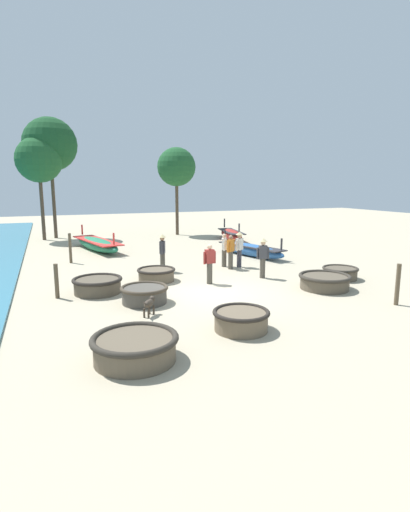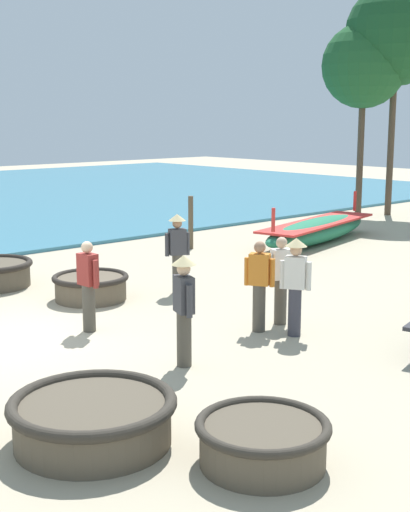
% 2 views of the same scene
% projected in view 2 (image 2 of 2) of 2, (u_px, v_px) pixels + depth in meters
% --- Properties ---
extents(ground_plane, '(80.00, 80.00, 0.00)m').
position_uv_depth(ground_plane, '(15.00, 339.00, 11.80)').
color(ground_plane, tan).
extents(coracle_nearest, '(1.45, 1.45, 0.49)m').
position_uv_depth(coracle_nearest, '(263.00, 440.00, 7.51)').
color(coracle_nearest, brown).
rests_on(coracle_nearest, ground).
extents(coracle_front_left, '(1.91, 1.91, 0.55)m').
position_uv_depth(coracle_front_left, '(93.00, 418.00, 8.00)').
color(coracle_front_left, brown).
rests_on(coracle_front_left, ground).
extents(coracle_far_left, '(1.54, 1.54, 0.52)m').
position_uv_depth(coracle_far_left, '(91.00, 286.00, 14.33)').
color(coracle_far_left, brown).
rests_on(coracle_far_left, ground).
extents(long_boat_white_hull, '(2.45, 5.84, 1.29)m').
position_uv_depth(long_boat_white_hull, '(318.00, 230.00, 20.93)').
color(long_boat_white_hull, '#237551').
rests_on(long_boat_white_hull, ground).
extents(fisherman_standing_right, '(0.47, 0.36, 1.57)m').
position_uv_depth(fisherman_standing_right, '(259.00, 284.00, 12.11)').
color(fisherman_standing_right, '#4C473D').
rests_on(fisherman_standing_right, ground).
extents(fisherman_standing_left, '(0.33, 0.50, 1.57)m').
position_uv_depth(fisherman_standing_left, '(281.00, 278.00, 12.54)').
color(fisherman_standing_left, '#4C473D').
rests_on(fisherman_standing_left, ground).
extents(fisherman_hauling, '(0.53, 0.24, 1.57)m').
position_uv_depth(fisherman_hauling, '(88.00, 284.00, 12.10)').
color(fisherman_hauling, '#4C473D').
rests_on(fisherman_hauling, ground).
extents(fisherman_by_coracle, '(0.47, 0.36, 1.67)m').
position_uv_depth(fisherman_by_coracle, '(295.00, 280.00, 11.84)').
color(fisherman_by_coracle, '#383842').
rests_on(fisherman_by_coracle, ground).
extents(fisherman_with_hat, '(0.36, 0.49, 1.67)m').
position_uv_depth(fisherman_with_hat, '(177.00, 248.00, 14.75)').
color(fisherman_with_hat, '#4C473D').
rests_on(fisherman_with_hat, ground).
extents(fisherman_crouching, '(0.51, 0.36, 1.67)m').
position_uv_depth(fisherman_crouching, '(184.00, 303.00, 10.37)').
color(fisherman_crouching, '#4C473D').
rests_on(fisherman_crouching, ground).
extents(mooring_post_inland, '(0.14, 0.14, 1.48)m').
position_uv_depth(mooring_post_inland, '(191.00, 223.00, 19.82)').
color(mooring_post_inland, brown).
rests_on(mooring_post_inland, ground).
extents(tree_tall_back, '(3.08, 3.08, 7.01)m').
position_uv_depth(tree_tall_back, '(364.00, 66.00, 25.93)').
color(tree_tall_back, '#4C3D2D').
rests_on(tree_tall_back, ground).
extents(tree_leftmost, '(3.70, 3.70, 8.42)m').
position_uv_depth(tree_leftmost, '(396.00, 35.00, 25.66)').
color(tree_leftmost, '#4C3D2D').
rests_on(tree_leftmost, ground).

